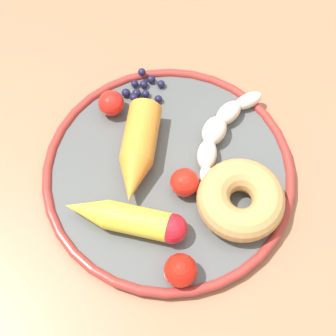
% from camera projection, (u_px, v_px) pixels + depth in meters
% --- Properties ---
extents(ground_plane, '(6.00, 6.00, 0.00)m').
position_uv_depth(ground_plane, '(164.00, 301.00, 1.32)').
color(ground_plane, '#87725C').
extents(dining_table, '(1.15, 0.75, 0.75)m').
position_uv_depth(dining_table, '(161.00, 205.00, 0.73)').
color(dining_table, '#9B6748').
rests_on(dining_table, ground_plane).
extents(plate, '(0.32, 0.32, 0.02)m').
position_uv_depth(plate, '(168.00, 169.00, 0.64)').
color(plate, '#4E5150').
rests_on(plate, dining_table).
extents(banana, '(0.14, 0.11, 0.03)m').
position_uv_depth(banana, '(220.00, 134.00, 0.65)').
color(banana, beige).
rests_on(banana, plate).
extents(carrot_orange, '(0.14, 0.08, 0.04)m').
position_uv_depth(carrot_orange, '(138.00, 152.00, 0.63)').
color(carrot_orange, orange).
rests_on(carrot_orange, plate).
extents(carrot_yellow, '(0.08, 0.13, 0.04)m').
position_uv_depth(carrot_yellow, '(117.00, 217.00, 0.59)').
color(carrot_yellow, yellow).
rests_on(carrot_yellow, plate).
extents(donut, '(0.15, 0.15, 0.04)m').
position_uv_depth(donut, '(241.00, 200.00, 0.60)').
color(donut, tan).
rests_on(donut, plate).
extents(blueberry_pile, '(0.06, 0.06, 0.02)m').
position_uv_depth(blueberry_pile, '(143.00, 91.00, 0.68)').
color(blueberry_pile, '#191638').
rests_on(blueberry_pile, plate).
extents(tomato_near, '(0.03, 0.03, 0.03)m').
position_uv_depth(tomato_near, '(111.00, 103.00, 0.66)').
color(tomato_near, red).
rests_on(tomato_near, plate).
extents(tomato_mid, '(0.04, 0.04, 0.04)m').
position_uv_depth(tomato_mid, '(175.00, 228.00, 0.58)').
color(tomato_mid, red).
rests_on(tomato_mid, plate).
extents(tomato_far, '(0.04, 0.04, 0.04)m').
position_uv_depth(tomato_far, '(182.00, 270.00, 0.56)').
color(tomato_far, red).
rests_on(tomato_far, plate).
extents(tomato_extra, '(0.04, 0.04, 0.04)m').
position_uv_depth(tomato_extra, '(185.00, 182.00, 0.61)').
color(tomato_extra, red).
rests_on(tomato_extra, plate).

